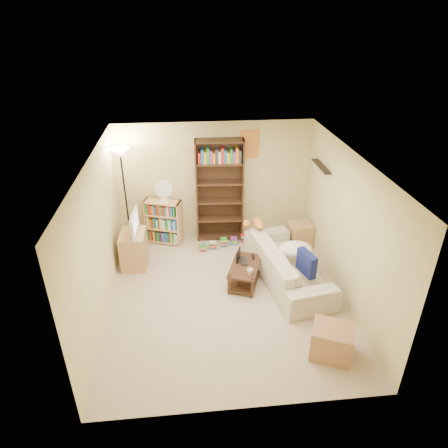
# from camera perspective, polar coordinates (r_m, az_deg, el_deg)

# --- Properties ---
(room) EXTENTS (4.50, 4.54, 2.52)m
(room) POSITION_cam_1_polar(r_m,az_deg,el_deg) (6.22, 0.31, 1.62)
(room) COLOR tan
(room) RESTS_ON ground
(sofa) EXTENTS (2.60, 1.67, 0.67)m
(sofa) POSITION_cam_1_polar(r_m,az_deg,el_deg) (7.40, 9.02, -5.57)
(sofa) COLOR beige
(sofa) RESTS_ON ground
(navy_pillow) EXTENTS (0.25, 0.46, 0.40)m
(navy_pillow) POSITION_cam_1_polar(r_m,az_deg,el_deg) (6.91, 11.71, -5.48)
(navy_pillow) COLOR navy
(navy_pillow) RESTS_ON sofa
(cream_blanket) EXTENTS (0.62, 0.44, 0.26)m
(cream_blanket) POSITION_cam_1_polar(r_m,az_deg,el_deg) (7.38, 10.16, -3.58)
(cream_blanket) COLOR white
(cream_blanket) RESTS_ON sofa
(tabby_cat) EXTENTS (0.53, 0.26, 0.18)m
(tabby_cat) POSITION_cam_1_polar(r_m,az_deg,el_deg) (7.78, 4.64, 0.15)
(tabby_cat) COLOR orange
(tabby_cat) RESTS_ON sofa
(coffee_table) EXTENTS (0.75, 0.98, 0.39)m
(coffee_table) POSITION_cam_1_polar(r_m,az_deg,el_deg) (7.26, 2.99, -6.84)
(coffee_table) COLOR #422C19
(coffee_table) RESTS_ON ground
(laptop) EXTENTS (0.31, 0.23, 0.02)m
(laptop) POSITION_cam_1_polar(r_m,az_deg,el_deg) (7.28, 3.05, -5.25)
(laptop) COLOR black
(laptop) RESTS_ON coffee_table
(laptop_screen) EXTENTS (0.11, 0.28, 0.19)m
(laptop_screen) POSITION_cam_1_polar(r_m,az_deg,el_deg) (7.24, 2.09, -4.43)
(laptop_screen) COLOR white
(laptop_screen) RESTS_ON laptop
(mug) EXTENTS (0.14, 0.14, 0.10)m
(mug) POSITION_cam_1_polar(r_m,az_deg,el_deg) (6.93, 3.73, -6.79)
(mug) COLOR silver
(mug) RESTS_ON coffee_table
(tv_remote) EXTENTS (0.05, 0.16, 0.02)m
(tv_remote) POSITION_cam_1_polar(r_m,az_deg,el_deg) (7.40, 4.19, -4.71)
(tv_remote) COLOR black
(tv_remote) RESTS_ON coffee_table
(tv_stand) EXTENTS (0.49, 0.67, 0.70)m
(tv_stand) POSITION_cam_1_polar(r_m,az_deg,el_deg) (7.89, -12.73, -3.52)
(tv_stand) COLOR tan
(tv_stand) RESTS_ON ground
(television) EXTENTS (0.75, 0.15, 0.43)m
(television) POSITION_cam_1_polar(r_m,az_deg,el_deg) (7.62, -13.17, 0.08)
(television) COLOR black
(television) RESTS_ON tv_stand
(tall_bookshelf) EXTENTS (1.00, 0.39, 2.19)m
(tall_bookshelf) POSITION_cam_1_polar(r_m,az_deg,el_deg) (8.27, -0.62, 5.05)
(tall_bookshelf) COLOR #3C1E17
(tall_bookshelf) RESTS_ON ground
(short_bookshelf) EXTENTS (0.81, 0.52, 0.97)m
(short_bookshelf) POSITION_cam_1_polar(r_m,az_deg,el_deg) (8.48, -8.62, 0.30)
(short_bookshelf) COLOR tan
(short_bookshelf) RESTS_ON ground
(desk_fan) EXTENTS (0.34, 0.19, 0.45)m
(desk_fan) POSITION_cam_1_polar(r_m,az_deg,el_deg) (8.13, -8.61, 4.64)
(desk_fan) COLOR white
(desk_fan) RESTS_ON short_bookshelf
(floor_lamp) EXTENTS (0.36, 0.36, 2.14)m
(floor_lamp) POSITION_cam_1_polar(r_m,az_deg,el_deg) (7.94, -14.34, 7.41)
(floor_lamp) COLOR black
(floor_lamp) RESTS_ON ground
(side_table) EXTENTS (0.53, 0.53, 0.52)m
(side_table) POSITION_cam_1_polar(r_m,az_deg,el_deg) (8.51, 10.72, -1.50)
(side_table) COLOR tan
(side_table) RESTS_ON ground
(end_cabinet) EXTENTS (0.72, 0.67, 0.48)m
(end_cabinet) POSITION_cam_1_polar(r_m,az_deg,el_deg) (6.13, 15.16, -15.90)
(end_cabinet) COLOR tan
(end_cabinet) RESTS_ON ground
(book_stacks) EXTENTS (1.07, 0.42, 0.19)m
(book_stacks) POSITION_cam_1_polar(r_m,az_deg,el_deg) (8.43, 0.08, -2.65)
(book_stacks) COLOR red
(book_stacks) RESTS_ON ground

